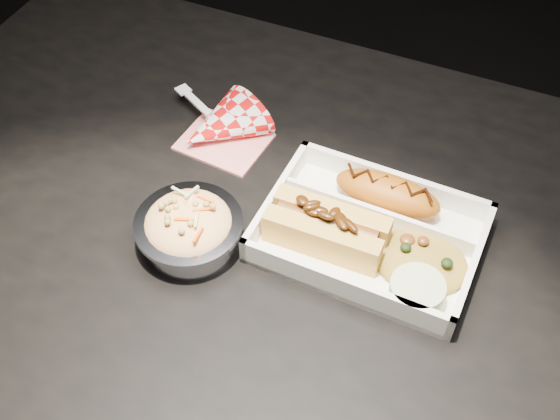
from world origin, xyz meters
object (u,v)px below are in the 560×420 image
object	(u,v)px
food_tray	(370,236)
napkin_fork	(220,127)
dining_table	(292,290)
foil_coleslaw_cup	(189,227)
hotdog	(327,227)
fried_pastry	(387,194)

from	to	relation	value
food_tray	napkin_fork	world-z (taller)	napkin_fork
napkin_fork	food_tray	bearing A→B (deg)	7.90
dining_table	foil_coleslaw_cup	bearing A→B (deg)	-159.22
food_tray	hotdog	size ratio (longest dim) A/B	1.82
hotdog	napkin_fork	world-z (taller)	napkin_fork
food_tray	napkin_fork	size ratio (longest dim) A/B	1.57
fried_pastry	hotdog	world-z (taller)	hotdog
hotdog	napkin_fork	size ratio (longest dim) A/B	0.87
food_tray	hotdog	bearing A→B (deg)	-149.23
hotdog	fried_pastry	bearing A→B (deg)	59.33
fried_pastry	foil_coleslaw_cup	world-z (taller)	foil_coleslaw_cup
napkin_fork	fried_pastry	bearing A→B (deg)	20.10
fried_pastry	food_tray	bearing A→B (deg)	-91.39
foil_coleslaw_cup	food_tray	bearing A→B (deg)	24.32
fried_pastry	hotdog	xyz separation A→B (m)	(-0.05, -0.08, 0.00)
food_tray	foil_coleslaw_cup	bearing A→B (deg)	-154.29
fried_pastry	hotdog	bearing A→B (deg)	-120.15
hotdog	foil_coleslaw_cup	world-z (taller)	hotdog
napkin_fork	dining_table	bearing A→B (deg)	-11.09
fried_pastry	dining_table	bearing A→B (deg)	-129.11
food_tray	napkin_fork	bearing A→B (deg)	160.89
food_tray	foil_coleslaw_cup	world-z (taller)	foil_coleslaw_cup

